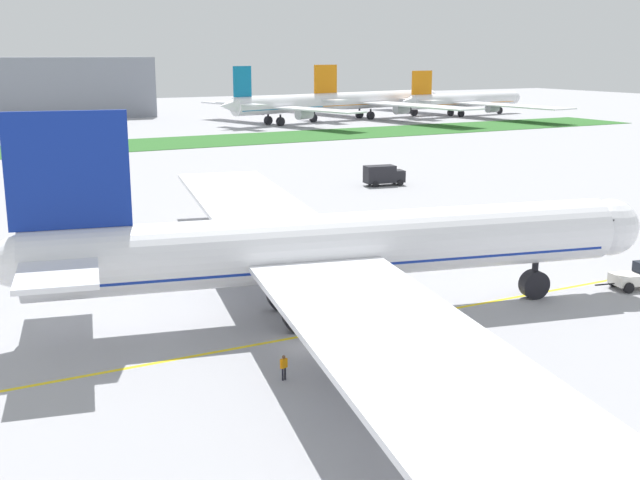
% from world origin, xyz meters
% --- Properties ---
extents(ground_plane, '(600.00, 600.00, 0.00)m').
position_xyz_m(ground_plane, '(0.00, 0.00, 0.00)').
color(ground_plane, '#9E9EA3').
rests_on(ground_plane, ground).
extents(apron_taxi_line, '(280.00, 0.36, 0.01)m').
position_xyz_m(apron_taxi_line, '(0.00, 1.74, 0.00)').
color(apron_taxi_line, yellow).
rests_on(apron_taxi_line, ground).
extents(grass_median_strip, '(320.00, 24.00, 0.10)m').
position_xyz_m(grass_median_strip, '(0.00, 124.00, 0.05)').
color(grass_median_strip, '#2D6628').
rests_on(grass_median_strip, ground).
extents(airliner_foreground, '(51.46, 83.63, 15.56)m').
position_xyz_m(airliner_foreground, '(4.03, 4.56, 5.29)').
color(airliner_foreground, white).
rests_on(airliner_foreground, ground).
extents(pushback_tug, '(6.44, 3.07, 2.23)m').
position_xyz_m(pushback_tug, '(30.75, -1.15, 1.02)').
color(pushback_tug, white).
rests_on(pushback_tug, ground).
extents(ground_crew_wingwalker_port, '(0.54, 0.33, 1.59)m').
position_xyz_m(ground_crew_wingwalker_port, '(-3.73, -4.53, 0.96)').
color(ground_crew_wingwalker_port, black).
rests_on(ground_crew_wingwalker_port, ground).
extents(service_truck_catering_van, '(6.26, 3.33, 2.99)m').
position_xyz_m(service_truck_catering_van, '(40.56, 53.84, 1.60)').
color(service_truck_catering_van, black).
rests_on(service_truck_catering_van, ground).
extents(parked_airliner_far_centre, '(39.22, 61.02, 15.91)m').
position_xyz_m(parked_airliner_far_centre, '(70.96, 154.05, 5.39)').
color(parked_airliner_far_centre, white).
rests_on(parked_airliner_far_centre, ground).
extents(parked_airliner_far_right, '(51.94, 83.80, 15.96)m').
position_xyz_m(parked_airliner_far_right, '(104.64, 160.76, 5.42)').
color(parked_airliner_far_right, white).
rests_on(parked_airliner_far_right, ground).
extents(parked_airliner_far_outer, '(50.09, 81.52, 14.10)m').
position_xyz_m(parked_airliner_far_outer, '(134.55, 155.79, 4.79)').
color(parked_airliner_far_outer, white).
rests_on(parked_airliner_far_outer, ground).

